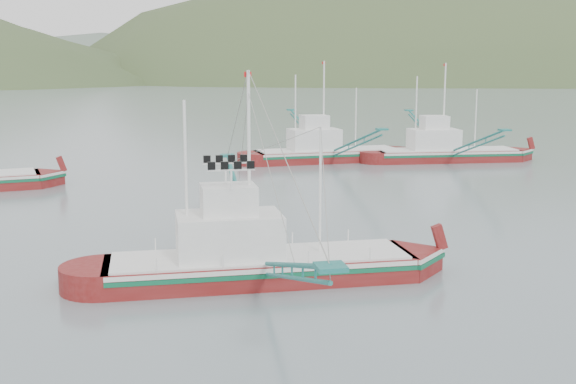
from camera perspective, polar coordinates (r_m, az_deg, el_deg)
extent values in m
plane|color=slate|center=(34.63, 1.91, -6.93)|extent=(1200.00, 1200.00, 0.00)
cube|color=maroon|center=(34.47, -2.21, -6.68)|extent=(14.51, 3.91, 1.93)
cube|color=silver|center=(34.24, -2.22, -5.37)|extent=(14.22, 3.99, 0.21)
cube|color=#0D5B39|center=(34.31, -2.21, -5.75)|extent=(14.22, 4.01, 0.21)
cube|color=silver|center=(34.19, -2.22, -5.05)|extent=(13.78, 3.72, 0.12)
cube|color=silver|center=(33.75, -4.67, -3.50)|extent=(4.84, 3.11, 2.13)
cube|color=silver|center=(33.39, -4.71, -0.60)|extent=(2.52, 2.13, 1.35)
cylinder|color=white|center=(33.26, -3.09, 2.08)|extent=(0.15, 0.15, 8.70)
cylinder|color=white|center=(33.08, -8.06, 0.81)|extent=(0.14, 0.14, 7.39)
cylinder|color=white|center=(34.10, 2.56, 0.06)|extent=(0.12, 0.12, 6.09)
cube|color=maroon|center=(78.13, 12.43, 2.54)|extent=(15.26, 4.80, 2.01)
cube|color=silver|center=(78.02, 12.46, 3.16)|extent=(14.96, 4.86, 0.22)
cube|color=#0D5B39|center=(78.05, 12.45, 2.98)|extent=(14.96, 4.88, 0.22)
cube|color=silver|center=(78.00, 12.46, 3.31)|extent=(14.50, 4.56, 0.12)
cube|color=silver|center=(77.38, 11.44, 4.08)|extent=(5.18, 3.47, 2.21)
cube|color=silver|center=(77.21, 11.49, 5.41)|extent=(2.72, 2.34, 1.41)
cylinder|color=white|center=(77.45, 12.24, 6.59)|extent=(0.16, 0.16, 9.04)
cylinder|color=white|center=(76.50, 10.09, 6.11)|extent=(0.14, 0.14, 7.69)
cylinder|color=white|center=(78.82, 14.61, 5.56)|extent=(0.12, 0.12, 6.33)
cube|color=maroon|center=(76.08, 3.17, 2.57)|extent=(15.67, 5.45, 2.05)
cube|color=silver|center=(75.97, 3.18, 3.22)|extent=(15.37, 5.51, 0.23)
cube|color=#0D5B39|center=(76.00, 3.18, 3.02)|extent=(15.37, 5.53, 0.23)
cube|color=silver|center=(75.94, 3.18, 3.37)|extent=(14.88, 5.18, 0.12)
cube|color=silver|center=(75.33, 2.08, 4.15)|extent=(5.39, 3.72, 2.25)
cube|color=silver|center=(75.17, 2.09, 5.55)|extent=(2.85, 2.48, 1.43)
cylinder|color=white|center=(75.38, 2.85, 6.80)|extent=(0.16, 0.16, 9.22)
cylinder|color=white|center=(74.48, 0.59, 6.24)|extent=(0.14, 0.14, 7.84)
cylinder|color=white|center=(76.71, 5.38, 5.79)|extent=(0.12, 0.12, 6.45)
ellipsoid|color=#3A4C27|center=(524.43, 17.34, 8.52)|extent=(684.00, 432.00, 306.00)
ellipsoid|color=slate|center=(593.54, -7.49, 9.01)|extent=(960.00, 400.00, 240.00)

